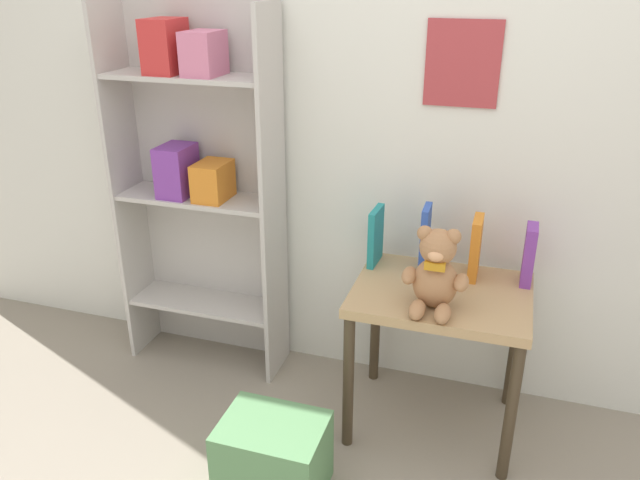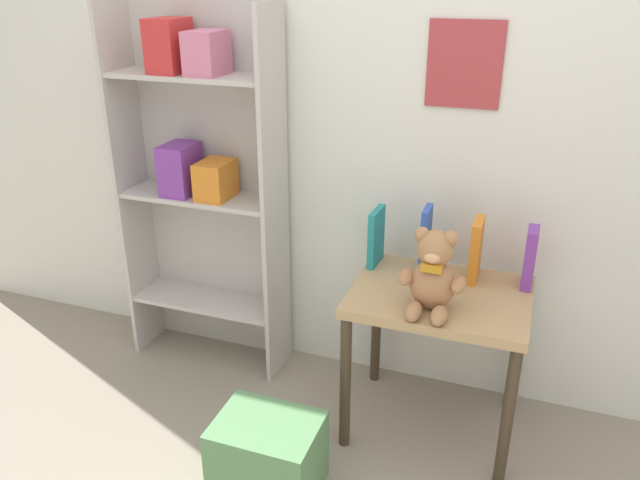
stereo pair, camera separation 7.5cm
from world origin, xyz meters
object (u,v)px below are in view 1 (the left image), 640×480
Objects in this scene: book_standing_blue at (425,238)px; storage_bin at (273,457)px; display_table at (440,312)px; book_standing_purple at (529,255)px; teddy_bear at (436,273)px; book_standing_orange at (476,248)px; bookshelf_side at (200,173)px; book_standing_teal at (376,236)px.

book_standing_blue is 0.73× the size of storage_bin.
book_standing_purple reaches higher than display_table.
teddy_bear is at bearing -75.69° from book_standing_blue.
book_standing_purple is at bearing 28.38° from display_table.
book_standing_blue is 0.37m from book_standing_purple.
book_standing_orange is at bearing -177.42° from book_standing_purple.
bookshelf_side is 1.16m from storage_bin.
teddy_bear is 0.30m from book_standing_blue.
book_standing_purple is at bearing 44.38° from teddy_bear.
display_table is at bearing 84.66° from teddy_bear.
bookshelf_side reaches higher than book_standing_blue.
bookshelf_side reaches higher than storage_bin.
book_standing_orange is (0.19, -0.01, -0.01)m from book_standing_blue.
storage_bin is at bearing -119.71° from book_standing_blue.
bookshelf_side reaches higher than teddy_bear.
book_standing_blue is (-0.08, 0.29, -0.01)m from teddy_bear.
display_table reaches higher than storage_bin.
bookshelf_side is at bearing 162.39° from teddy_bear.
teddy_bear is at bearing -17.61° from bookshelf_side.
book_standing_teal and book_standing_purple have the same top height.
book_standing_teal is 0.65× the size of storage_bin.
book_standing_blue is at bearing 120.74° from display_table.
teddy_bear is (1.02, -0.32, -0.15)m from bookshelf_side.
book_standing_teal is 0.96× the size of book_standing_orange.
display_table is 1.81× the size of storage_bin.
bookshelf_side is 6.62× the size of book_standing_orange.
teddy_bear is at bearing -95.34° from display_table.
bookshelf_side is 6.90× the size of book_standing_teal.
teddy_bear is 0.41m from book_standing_purple.
teddy_bear is 1.25× the size of book_standing_orange.
teddy_bear is 0.30m from book_standing_orange.
book_standing_purple is (0.19, 0.01, -0.01)m from book_standing_orange.
book_standing_teal is (0.75, -0.04, -0.17)m from bookshelf_side.
display_table is 2.69× the size of book_standing_orange.
teddy_bear is 1.15× the size of book_standing_blue.
book_standing_orange is (1.13, -0.05, -0.16)m from bookshelf_side.
display_table is 0.28m from book_standing_blue.
display_table is at bearing 48.13° from storage_bin.
storage_bin is (0.58, -0.70, -0.72)m from bookshelf_side.
book_standing_purple is at bearing 1.99° from book_standing_orange.
book_standing_orange reaches higher than storage_bin.
display_table is 2.81× the size of book_standing_purple.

